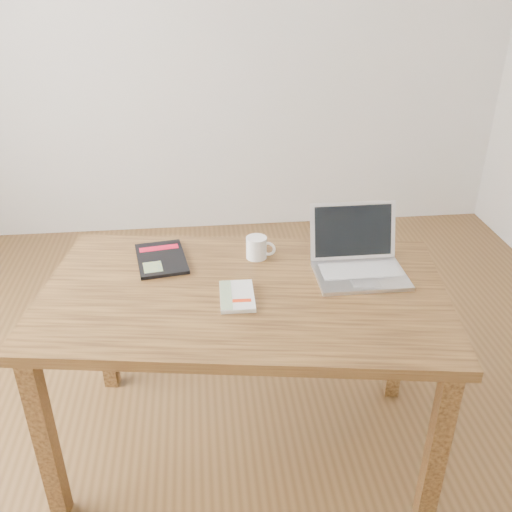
{
  "coord_description": "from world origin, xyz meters",
  "views": [
    {
      "loc": [
        -0.09,
        -1.79,
        1.81
      ],
      "look_at": [
        0.09,
        -0.05,
        0.85
      ],
      "focal_mm": 40.0,
      "sensor_mm": 36.0,
      "label": 1
    }
  ],
  "objects": [
    {
      "name": "black_guidebook",
      "position": [
        -0.25,
        0.14,
        0.76
      ],
      "size": [
        0.22,
        0.29,
        0.01
      ],
      "rotation": [
        0.0,
        0.0,
        0.16
      ],
      "color": "black",
      "rests_on": "desk"
    },
    {
      "name": "white_guidebook",
      "position": [
        0.02,
        -0.16,
        0.76
      ],
      "size": [
        0.12,
        0.19,
        0.02
      ],
      "rotation": [
        0.0,
        0.0,
        -0.02
      ],
      "color": "beige",
      "rests_on": "desk"
    },
    {
      "name": "room",
      "position": [
        -0.07,
        0.0,
        1.36
      ],
      "size": [
        4.04,
        4.04,
        2.7
      ],
      "color": "brown",
      "rests_on": "ground"
    },
    {
      "name": "coffee_mug",
      "position": [
        0.12,
        0.12,
        0.79
      ],
      "size": [
        0.11,
        0.08,
        0.09
      ],
      "rotation": [
        0.0,
        0.0,
        -0.33
      ],
      "color": "white",
      "rests_on": "desk"
    },
    {
      "name": "laptop",
      "position": [
        0.47,
        -0.01,
        0.8
      ],
      "size": [
        0.32,
        0.29,
        0.22
      ],
      "rotation": [
        0.0,
        0.0,
        0.0
      ],
      "color": "silver",
      "rests_on": "desk"
    },
    {
      "name": "desk",
      "position": [
        0.04,
        -0.11,
        0.66
      ],
      "size": [
        1.52,
        1.02,
        0.75
      ],
      "rotation": [
        0.0,
        0.0,
        -0.16
      ],
      "color": "#56381A",
      "rests_on": "ground"
    }
  ]
}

